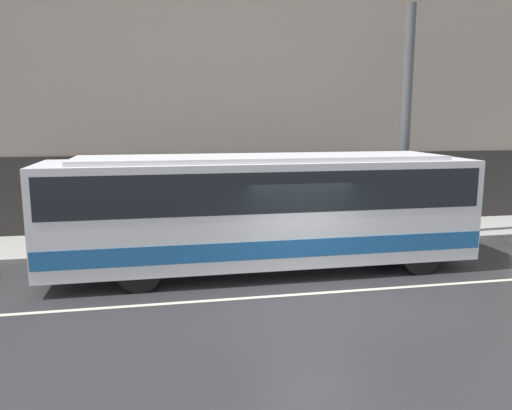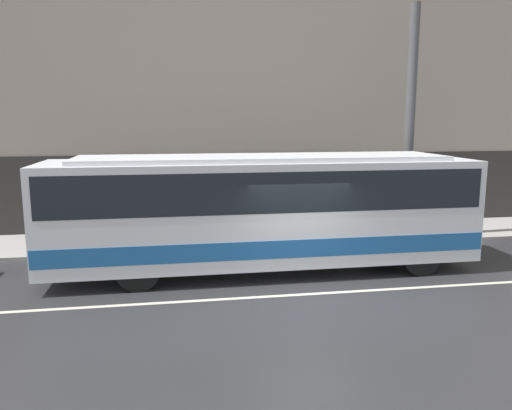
# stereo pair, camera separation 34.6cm
# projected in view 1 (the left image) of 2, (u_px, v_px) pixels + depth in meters

# --- Properties ---
(ground_plane) EXTENTS (60.00, 60.00, 0.00)m
(ground_plane) POSITION_uv_depth(u_px,v_px,m) (309.00, 294.00, 11.65)
(ground_plane) COLOR #2D2D30
(sidewalk) EXTENTS (60.00, 3.07, 0.13)m
(sidewalk) POSITION_uv_depth(u_px,v_px,m) (261.00, 237.00, 16.99)
(sidewalk) COLOR #A09E99
(sidewalk) RESTS_ON ground_plane
(building_facade) EXTENTS (60.00, 0.35, 13.75)m
(building_facade) POSITION_uv_depth(u_px,v_px,m) (252.00, 43.00, 17.50)
(building_facade) COLOR gray
(building_facade) RESTS_ON ground_plane
(lane_stripe) EXTENTS (54.00, 0.14, 0.01)m
(lane_stripe) POSITION_uv_depth(u_px,v_px,m) (309.00, 294.00, 11.65)
(lane_stripe) COLOR beige
(lane_stripe) RESTS_ON ground_plane
(transit_bus) EXTENTS (11.21, 2.60, 3.09)m
(transit_bus) POSITION_uv_depth(u_px,v_px,m) (263.00, 207.00, 13.21)
(transit_bus) COLOR silver
(transit_bus) RESTS_ON ground_plane
(utility_pole_near) EXTENTS (0.32, 0.32, 7.51)m
(utility_pole_near) POSITION_uv_depth(u_px,v_px,m) (406.00, 124.00, 16.31)
(utility_pole_near) COLOR #4C4C4F
(utility_pole_near) RESTS_ON sidewalk
(pedestrian_waiting) EXTENTS (0.36, 0.36, 1.53)m
(pedestrian_waiting) POSITION_uv_depth(u_px,v_px,m) (294.00, 217.00, 16.57)
(pedestrian_waiting) COLOR #333338
(pedestrian_waiting) RESTS_ON sidewalk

